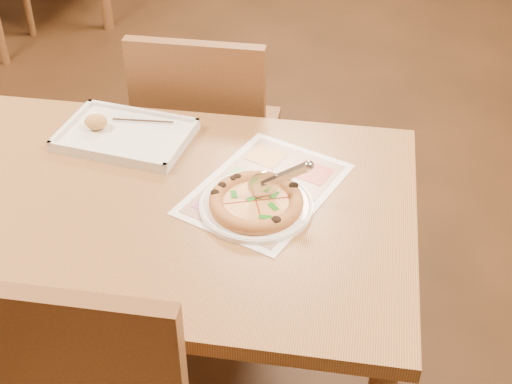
# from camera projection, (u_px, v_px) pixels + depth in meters

# --- Properties ---
(dining_table) EXTENTS (1.30, 0.85, 0.72)m
(dining_table) POSITION_uv_depth(u_px,v_px,m) (154.00, 226.00, 1.81)
(dining_table) COLOR #94643B
(dining_table) RESTS_ON ground
(chair_far) EXTENTS (0.42, 0.42, 0.47)m
(chair_far) POSITION_uv_depth(u_px,v_px,m) (205.00, 124.00, 2.33)
(chair_far) COLOR brown
(chair_far) RESTS_ON ground
(plate) EXTENTS (0.36, 0.36, 0.01)m
(plate) POSITION_uv_depth(u_px,v_px,m) (256.00, 206.00, 1.73)
(plate) COLOR white
(plate) RESTS_ON dining_table
(pizza) EXTENTS (0.23, 0.23, 0.03)m
(pizza) POSITION_uv_depth(u_px,v_px,m) (256.00, 202.00, 1.71)
(pizza) COLOR #C58143
(pizza) RESTS_ON plate
(pizza_cutter) EXTENTS (0.15, 0.06, 0.09)m
(pizza_cutter) POSITION_uv_depth(u_px,v_px,m) (279.00, 179.00, 1.69)
(pizza_cutter) COLOR silver
(pizza_cutter) RESTS_ON pizza
(appetizer_tray) EXTENTS (0.38, 0.29, 0.06)m
(appetizer_tray) POSITION_uv_depth(u_px,v_px,m) (123.00, 135.00, 1.97)
(appetizer_tray) COLOR silver
(appetizer_tray) RESTS_ON dining_table
(menu) EXTENTS (0.44, 0.50, 0.00)m
(menu) POSITION_uv_depth(u_px,v_px,m) (265.00, 189.00, 1.79)
(menu) COLOR white
(menu) RESTS_ON dining_table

